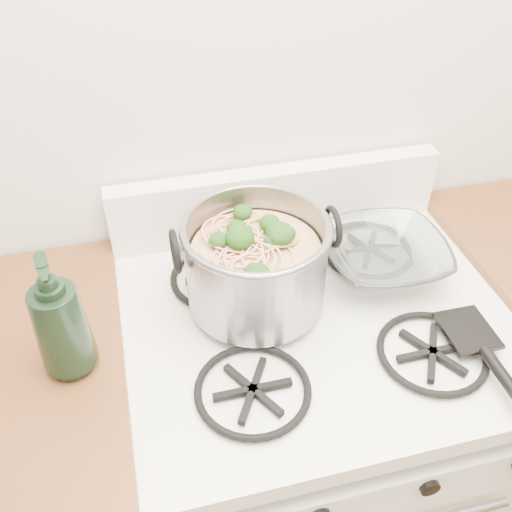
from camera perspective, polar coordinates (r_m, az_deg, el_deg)
The scene contains 6 objects.
gas_range at distance 1.51m, azimuth 4.94°, elevation -18.44°, with size 0.76×0.66×0.92m.
counter_left at distance 1.47m, azimuth -15.56°, elevation -21.41°, with size 0.25×0.65×0.92m.
stock_pot at distance 1.08m, azimuth 0.00°, elevation -0.84°, with size 0.31×0.28×0.19m.
spatula at distance 1.14m, azimuth 20.47°, elevation -6.73°, with size 0.29×0.31×0.02m, color black, non-canonical shape.
glass_bowl at distance 1.23m, azimuth 12.64°, elevation -0.56°, with size 0.10×0.10×0.03m, color white.
bottle at distance 0.99m, azimuth -19.16°, elevation -5.76°, with size 0.09×0.10×0.25m, color black.
Camera 1 is at (-0.31, 0.53, 1.72)m, focal length 40.00 mm.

